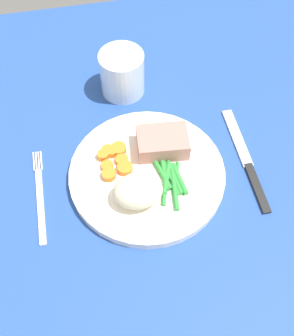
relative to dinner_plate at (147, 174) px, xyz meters
The scene contains 9 objects.
dining_table 2.38cm from the dinner_plate, 37.79° to the left, with size 120.00×90.00×2.00cm.
dinner_plate is the anchor object (origin of this frame).
meat_portion 5.62cm from the dinner_plate, 49.40° to the left, with size 7.99×5.60×3.23cm, color #B2756B.
mashed_potatoes 5.78cm from the dinner_plate, 116.57° to the right, with size 7.31×5.74×4.47cm, color beige.
carrot_slices 5.69cm from the dinner_plate, 148.97° to the left, with size 5.12×6.80×1.18cm.
green_beans 4.03cm from the dinner_plate, 34.62° to the right, with size 4.46×9.89×0.84cm.
fork 16.92cm from the dinner_plate, behind, with size 1.44×16.60×0.40cm.
knife 16.47cm from the dinner_plate, ahead, with size 1.70×20.50×0.64cm.
water_glass 19.60cm from the dinner_plate, 91.68° to the left, with size 7.85×7.85×8.07cm.
Camera 1 is at (-7.94, -34.39, 57.62)cm, focal length 43.78 mm.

